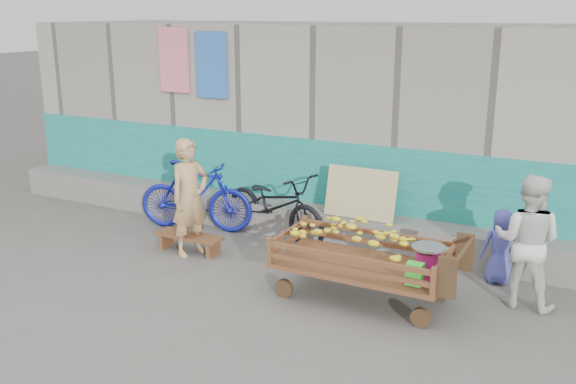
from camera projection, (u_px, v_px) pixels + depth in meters
The scene contains 9 objects.
ground at pixel (262, 307), 7.18m from camera, with size 80.00×80.00×0.00m, color #53524C.
building_wall at pixel (386, 123), 10.24m from camera, with size 12.00×3.50×3.00m.
banana_cart at pixel (359, 248), 7.23m from camera, with size 2.12×0.97×0.90m.
bench at pixel (189, 239), 8.79m from camera, with size 0.98×0.29×0.24m.
vendor_man at pixel (190, 197), 8.55m from camera, with size 0.58×0.38×1.59m, color tan.
woman at pixel (527, 241), 7.04m from camera, with size 0.74×0.57×1.51m, color silver.
child at pixel (501, 247), 7.70m from camera, with size 0.45×0.29×0.93m, color #4247A6.
bicycle_dark at pixel (275, 205), 9.20m from camera, with size 0.67×1.92×1.01m, color black.
bicycle_blue at pixel (196, 196), 9.57m from camera, with size 0.50×1.76×1.06m, color #151C9F.
Camera 1 is at (3.27, -5.69, 3.20)m, focal length 40.00 mm.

